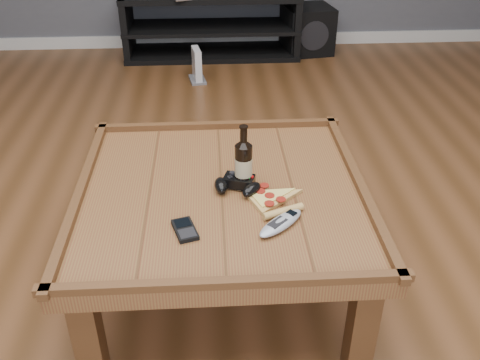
{
  "coord_description": "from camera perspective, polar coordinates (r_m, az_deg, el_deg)",
  "views": [
    {
      "loc": [
        -0.03,
        -1.56,
        1.47
      ],
      "look_at": [
        0.06,
        -0.05,
        0.52
      ],
      "focal_mm": 40.0,
      "sensor_mm": 36.0,
      "label": 1
    }
  ],
  "objects": [
    {
      "name": "ground",
      "position": [
        2.14,
        -1.76,
        -11.17
      ],
      "size": [
        6.0,
        6.0,
        0.0
      ],
      "primitive_type": "plane",
      "color": "#4E2E16",
      "rests_on": "ground"
    },
    {
      "name": "baseboard",
      "position": [
        4.77,
        -3.03,
        14.66
      ],
      "size": [
        5.0,
        0.02,
        0.1
      ],
      "primitive_type": "cube",
      "color": "silver",
      "rests_on": "ground"
    },
    {
      "name": "coffee_table",
      "position": [
        1.9,
        -1.96,
        -2.53
      ],
      "size": [
        1.03,
        1.03,
        0.48
      ],
      "color": "brown",
      "rests_on": "ground"
    },
    {
      "name": "media_console",
      "position": [
        4.48,
        -3.05,
        16.14
      ],
      "size": [
        1.4,
        0.45,
        0.5
      ],
      "color": "black",
      "rests_on": "ground"
    },
    {
      "name": "beer_bottle",
      "position": [
        1.84,
        0.38,
        1.85
      ],
      "size": [
        0.06,
        0.06,
        0.23
      ],
      "color": "black",
      "rests_on": "coffee_table"
    },
    {
      "name": "game_controller",
      "position": [
        1.85,
        -0.28,
        -0.49
      ],
      "size": [
        0.18,
        0.15,
        0.05
      ],
      "rotation": [
        0.0,
        0.0,
        -0.32
      ],
      "color": "black",
      "rests_on": "coffee_table"
    },
    {
      "name": "pizza_slice",
      "position": [
        1.8,
        3.37,
        -2.13
      ],
      "size": [
        0.24,
        0.29,
        0.03
      ],
      "rotation": [
        0.0,
        0.0,
        0.38
      ],
      "color": "tan",
      "rests_on": "coffee_table"
    },
    {
      "name": "smartphone",
      "position": [
        1.67,
        -5.89,
        -5.28
      ],
      "size": [
        0.09,
        0.13,
        0.02
      ],
      "rotation": [
        0.0,
        0.0,
        0.29
      ],
      "color": "black",
      "rests_on": "coffee_table"
    },
    {
      "name": "remote_control",
      "position": [
        1.69,
        4.38,
        -4.59
      ],
      "size": [
        0.18,
        0.18,
        0.03
      ],
      "rotation": [
        0.0,
        0.0,
        -0.81
      ],
      "color": "#969CA3",
      "rests_on": "coffee_table"
    },
    {
      "name": "subwoofer",
      "position": [
        4.62,
        7.18,
        15.65
      ],
      "size": [
        0.43,
        0.43,
        0.37
      ],
      "rotation": [
        0.0,
        0.0,
        0.16
      ],
      "color": "black",
      "rests_on": "ground"
    },
    {
      "name": "game_console",
      "position": [
        3.99,
        -4.62,
        11.99
      ],
      "size": [
        0.14,
        0.21,
        0.24
      ],
      "rotation": [
        0.0,
        0.0,
        0.17
      ],
      "color": "slate",
      "rests_on": "ground"
    }
  ]
}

